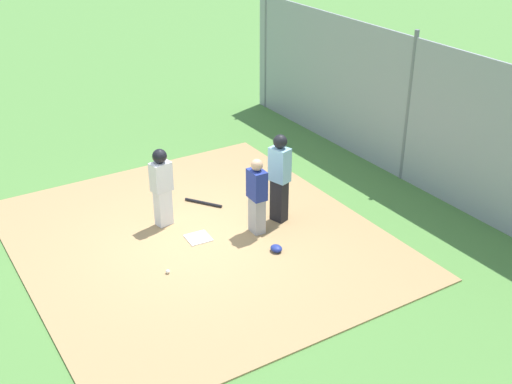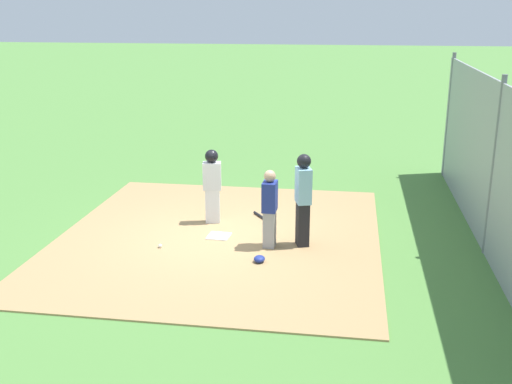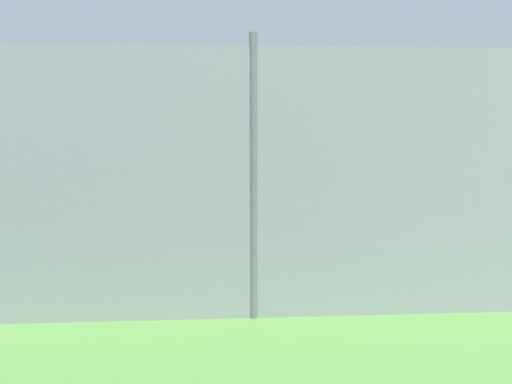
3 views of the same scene
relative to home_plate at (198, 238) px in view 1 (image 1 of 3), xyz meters
name	(u,v)px [view 1 (image 1 of 3)]	position (x,y,z in m)	size (l,w,h in m)	color
ground_plane	(198,240)	(0.00, 0.00, -0.04)	(140.00, 140.00, 0.00)	#51843D
dirt_infield	(198,239)	(0.00, 0.00, -0.03)	(7.20, 6.40, 0.03)	#A88456
home_plate	(198,238)	(0.00, 0.00, 0.00)	(0.44, 0.44, 0.02)	white
catcher	(257,195)	(-0.36, -1.08, 0.77)	(0.39, 0.27, 1.52)	#9E9EA3
umpire	(280,176)	(-0.19, -1.70, 0.95)	(0.44, 0.36, 1.81)	black
runner	(161,183)	(0.85, 0.31, 0.89)	(0.32, 0.42, 1.60)	silver
baseball_bat	(203,203)	(1.18, -0.73, 0.02)	(0.06, 0.06, 0.85)	black
catcher_mask	(276,248)	(-1.16, -1.00, 0.05)	(0.24, 0.20, 0.12)	navy
baseball	(168,272)	(-0.77, 0.99, 0.03)	(0.07, 0.07, 0.07)	white
backstop_fence	(408,111)	(0.00, -5.16, 1.56)	(12.00, 0.10, 3.35)	#93999E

